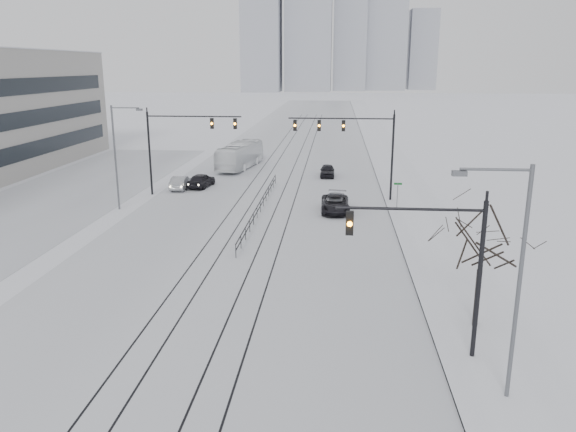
% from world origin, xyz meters
% --- Properties ---
extents(ground, '(500.00, 500.00, 0.00)m').
position_xyz_m(ground, '(0.00, 0.00, 0.00)').
color(ground, white).
rests_on(ground, ground).
extents(road, '(22.00, 260.00, 0.02)m').
position_xyz_m(road, '(0.00, 60.00, 0.01)').
color(road, silver).
rests_on(road, ground).
extents(sidewalk_east, '(5.00, 260.00, 0.16)m').
position_xyz_m(sidewalk_east, '(13.50, 60.00, 0.08)').
color(sidewalk_east, white).
rests_on(sidewalk_east, ground).
extents(curb, '(0.10, 260.00, 0.12)m').
position_xyz_m(curb, '(11.05, 60.00, 0.06)').
color(curb, gray).
rests_on(curb, ground).
extents(parking_strip, '(14.00, 60.00, 0.03)m').
position_xyz_m(parking_strip, '(-20.00, 35.00, 0.01)').
color(parking_strip, silver).
rests_on(parking_strip, ground).
extents(tram_rails, '(5.30, 180.00, 0.01)m').
position_xyz_m(tram_rails, '(-0.00, 40.00, 0.02)').
color(tram_rails, black).
rests_on(tram_rails, ground).
extents(skyline, '(96.00, 48.00, 72.00)m').
position_xyz_m(skyline, '(5.02, 273.63, 30.65)').
color(skyline, '#989BA7').
rests_on(skyline, ground).
extents(traffic_mast_near, '(6.10, 0.37, 7.00)m').
position_xyz_m(traffic_mast_near, '(10.79, 6.00, 4.56)').
color(traffic_mast_near, black).
rests_on(traffic_mast_near, ground).
extents(traffic_mast_ne, '(9.60, 0.37, 8.00)m').
position_xyz_m(traffic_mast_ne, '(8.15, 34.99, 5.76)').
color(traffic_mast_ne, black).
rests_on(traffic_mast_ne, ground).
extents(traffic_mast_nw, '(9.10, 0.37, 8.00)m').
position_xyz_m(traffic_mast_nw, '(-8.52, 36.00, 5.57)').
color(traffic_mast_nw, black).
rests_on(traffic_mast_nw, ground).
extents(street_light_east, '(2.73, 0.25, 9.00)m').
position_xyz_m(street_light_east, '(12.70, 3.00, 5.21)').
color(street_light_east, '#595B60').
rests_on(street_light_east, ground).
extents(street_light_west, '(2.73, 0.25, 9.00)m').
position_xyz_m(street_light_west, '(-12.20, 30.00, 5.21)').
color(street_light_west, '#595B60').
rests_on(street_light_west, ground).
extents(bare_tree, '(4.40, 4.40, 6.10)m').
position_xyz_m(bare_tree, '(13.20, 9.00, 4.49)').
color(bare_tree, black).
rests_on(bare_tree, ground).
extents(median_fence, '(0.06, 24.00, 1.00)m').
position_xyz_m(median_fence, '(0.00, 30.00, 0.53)').
color(median_fence, black).
rests_on(median_fence, ground).
extents(street_sign, '(0.70, 0.06, 2.40)m').
position_xyz_m(street_sign, '(11.80, 32.00, 1.61)').
color(street_sign, '#595B60').
rests_on(street_sign, ground).
extents(sedan_sb_inner, '(2.37, 4.52, 1.47)m').
position_xyz_m(sedan_sb_inner, '(-7.45, 39.66, 0.73)').
color(sedan_sb_inner, black).
rests_on(sedan_sb_inner, ground).
extents(sedan_sb_outer, '(1.58, 4.21, 1.37)m').
position_xyz_m(sedan_sb_outer, '(-9.33, 38.56, 0.69)').
color(sedan_sb_outer, '#9DA0A5').
rests_on(sedan_sb_outer, ground).
extents(sedan_nb_front, '(2.50, 5.18, 1.42)m').
position_xyz_m(sedan_nb_front, '(6.41, 30.62, 0.71)').
color(sedan_nb_front, black).
rests_on(sedan_nb_front, ground).
extents(sedan_nb_right, '(2.41, 4.86, 1.36)m').
position_xyz_m(sedan_nb_right, '(6.35, 31.30, 0.68)').
color(sedan_nb_right, silver).
rests_on(sedan_nb_right, ground).
extents(sedan_nb_far, '(1.59, 3.95, 1.35)m').
position_xyz_m(sedan_nb_far, '(5.44, 46.58, 0.67)').
color(sedan_nb_far, black).
rests_on(sedan_nb_far, ground).
extents(box_truck, '(4.34, 11.39, 3.10)m').
position_xyz_m(box_truck, '(-5.31, 51.13, 1.55)').
color(box_truck, white).
rests_on(box_truck, ground).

